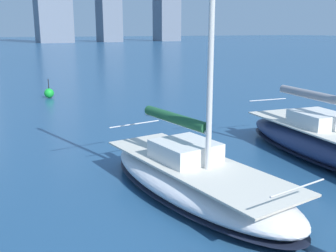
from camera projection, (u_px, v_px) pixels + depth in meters
name	position (u px, v px, depth m)	size (l,w,h in m)	color
sailboat_grey	(325.00, 141.00, 15.21)	(3.75, 8.97, 9.66)	navy
sailboat_forest	(194.00, 177.00, 11.74)	(3.60, 8.23, 9.79)	white
channel_buoy	(49.00, 93.00, 28.87)	(0.70, 0.70, 1.40)	green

